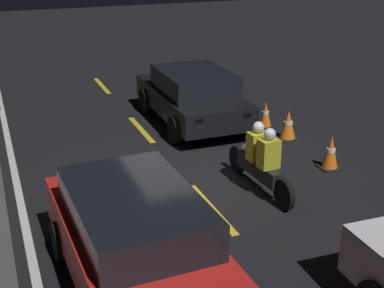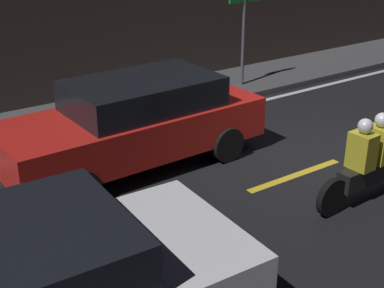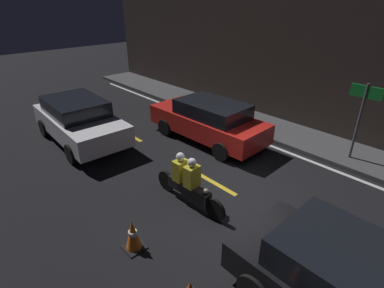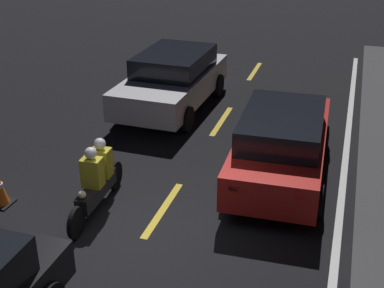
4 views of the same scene
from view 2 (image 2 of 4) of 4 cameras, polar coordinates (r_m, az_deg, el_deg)
ground_plane at (r=9.75m, az=15.12°, el=-1.75°), size 56.00×56.00×0.00m
raised_curb at (r=12.79m, az=0.12°, el=5.51°), size 28.00×1.98×0.14m
lane_dash_b at (r=7.02m, az=-16.89°, el=-12.70°), size 2.00×0.14×0.01m
lane_dash_c at (r=9.07m, az=10.95°, el=-3.30°), size 2.00×0.14×0.01m
lane_solid_kerb at (r=11.87m, az=3.54°, el=3.67°), size 25.20×0.14×0.01m
taxi_red at (r=9.05m, az=-6.07°, el=2.46°), size 4.55×1.96×1.50m
motorcycle at (r=8.37m, az=18.46°, el=-1.74°), size 2.32×0.39×1.36m
shop_sign at (r=12.87m, az=5.60°, el=13.57°), size 0.90×0.08×2.40m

